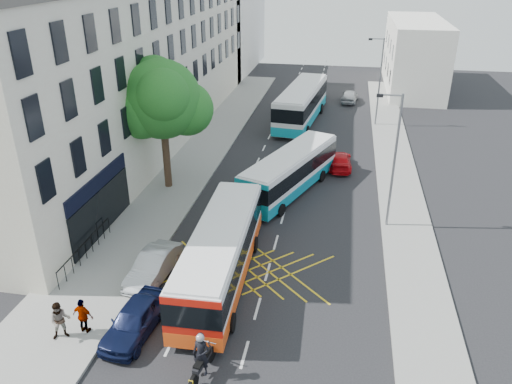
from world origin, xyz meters
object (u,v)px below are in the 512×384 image
at_px(parked_car_silver, 154,266).
at_px(distant_car_grey, 314,93).
at_px(motorbike, 202,356).
at_px(distant_car_silver, 350,96).
at_px(bus_far, 301,104).
at_px(lamp_near, 393,155).
at_px(bus_near, 221,254).
at_px(street_tree, 161,100).
at_px(pedestrian_near, 60,321).
at_px(pedestrian_far, 83,316).
at_px(red_hatchback, 340,161).
at_px(parked_car_blue, 135,320).
at_px(bus_mid, 290,172).
at_px(lamp_far, 379,77).

relative_size(parked_car_silver, distant_car_grey, 0.78).
relative_size(motorbike, distant_car_silver, 0.58).
distance_m(bus_far, parked_car_silver, 27.80).
relative_size(lamp_near, bus_near, 0.74).
distance_m(street_tree, distant_car_silver, 28.48).
distance_m(pedestrian_near, pedestrian_far, 0.92).
distance_m(bus_far, red_hatchback, 11.91).
relative_size(parked_car_blue, parked_car_silver, 1.00).
height_order(distant_car_grey, distant_car_silver, distant_car_grey).
bearing_deg(bus_far, pedestrian_near, -95.88).
relative_size(parked_car_blue, pedestrian_far, 2.49).
bearing_deg(parked_car_blue, bus_mid, 78.16).
bearing_deg(bus_mid, parked_car_blue, -86.83).
relative_size(lamp_near, bus_mid, 0.77).
bearing_deg(bus_near, bus_mid, 77.43).
relative_size(lamp_near, distant_car_silver, 2.00).
bearing_deg(distant_car_grey, distant_car_silver, -7.07).
height_order(red_hatchback, distant_car_silver, distant_car_silver).
xyz_separation_m(bus_near, motorbike, (0.78, -6.24, -0.62)).
bearing_deg(street_tree, bus_near, -57.88).
bearing_deg(parked_car_blue, lamp_far, 76.36).
distance_m(bus_near, distant_car_silver, 35.69).
distance_m(street_tree, parked_car_blue, 15.95).
bearing_deg(lamp_far, distant_car_silver, 106.88).
height_order(street_tree, red_hatchback, street_tree).
xyz_separation_m(lamp_far, parked_car_blue, (-11.10, -31.53, -3.91)).
bearing_deg(bus_mid, bus_far, 113.64).
xyz_separation_m(lamp_near, bus_mid, (-6.24, 3.80, -3.11)).
bearing_deg(red_hatchback, bus_near, 68.19).
distance_m(lamp_near, lamp_far, 20.00).
bearing_deg(lamp_far, distant_car_grey, 127.39).
xyz_separation_m(parked_car_silver, distant_car_grey, (5.40, 35.84, 0.05)).
xyz_separation_m(parked_car_blue, red_hatchback, (8.15, 20.31, -0.11)).
relative_size(distant_car_silver, pedestrian_far, 2.40).
xyz_separation_m(bus_near, pedestrian_near, (-5.60, -5.38, -0.57)).
relative_size(bus_far, distant_car_grey, 2.38).
xyz_separation_m(distant_car_grey, distant_car_silver, (3.95, -0.31, -0.06)).
bearing_deg(pedestrian_far, pedestrian_near, 40.73).
relative_size(red_hatchback, pedestrian_near, 2.33).
distance_m(bus_mid, distant_car_silver, 24.56).
bearing_deg(parked_car_silver, lamp_near, 38.23).
relative_size(parked_car_silver, pedestrian_far, 2.50).
bearing_deg(lamp_near, parked_car_blue, -133.89).
height_order(lamp_far, bus_far, lamp_far).
distance_m(lamp_near, motorbike, 15.80).
distance_m(street_tree, lamp_far, 22.57).
xyz_separation_m(motorbike, pedestrian_near, (-6.38, 0.86, 0.06)).
bearing_deg(lamp_far, parked_car_blue, -109.39).
relative_size(red_hatchback, pedestrian_far, 2.46).
bearing_deg(bus_near, parked_car_blue, -123.40).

